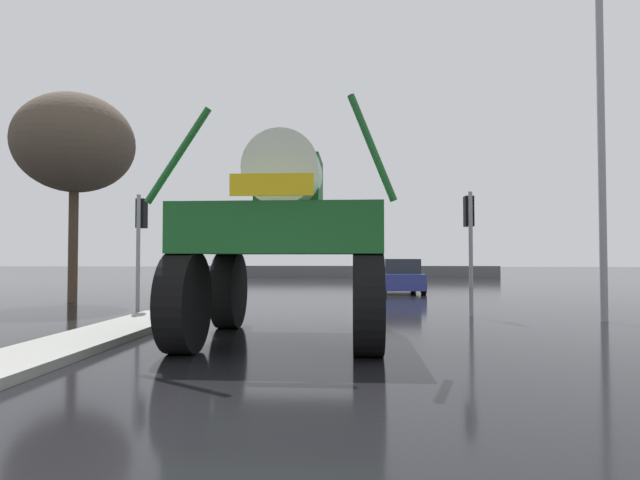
# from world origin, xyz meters

# --- Properties ---
(ground_plane) EXTENTS (120.00, 120.00, 0.00)m
(ground_plane) POSITION_xyz_m (0.00, 18.00, 0.00)
(ground_plane) COLOR black
(median_island) EXTENTS (1.41, 9.57, 0.15)m
(median_island) POSITION_xyz_m (-3.73, 4.01, 0.07)
(median_island) COLOR gray
(median_island) RESTS_ON ground
(oversize_sprayer) EXTENTS (4.21, 4.90, 4.30)m
(oversize_sprayer) POSITION_xyz_m (-0.05, 4.96, 1.99)
(oversize_sprayer) COLOR black
(oversize_sprayer) RESTS_ON ground
(sedan_ahead) EXTENTS (2.05, 4.18, 1.52)m
(sedan_ahead) POSITION_xyz_m (3.35, 18.80, 0.71)
(sedan_ahead) COLOR navy
(sedan_ahead) RESTS_ON ground
(traffic_signal_near_left) EXTENTS (0.24, 0.54, 3.38)m
(traffic_signal_near_left) POSITION_xyz_m (-4.83, 9.34, 2.46)
(traffic_signal_near_left) COLOR gray
(traffic_signal_near_left) RESTS_ON ground
(traffic_signal_near_right) EXTENTS (0.24, 0.54, 3.39)m
(traffic_signal_near_right) POSITION_xyz_m (4.44, 9.34, 2.47)
(traffic_signal_near_right) COLOR gray
(traffic_signal_near_right) RESTS_ON ground
(streetlight_near_right) EXTENTS (2.27, 0.24, 8.47)m
(streetlight_near_right) POSITION_xyz_m (7.68, 8.25, 4.73)
(streetlight_near_right) COLOR gray
(streetlight_near_right) RESTS_ON ground
(bare_tree_left) EXTENTS (4.18, 4.18, 7.49)m
(bare_tree_left) POSITION_xyz_m (-8.78, 12.87, 5.69)
(bare_tree_left) COLOR #473828
(bare_tree_left) RESTS_ON ground
(roadside_barrier) EXTENTS (24.79, 0.24, 0.90)m
(roadside_barrier) POSITION_xyz_m (0.00, 35.40, 0.45)
(roadside_barrier) COLOR #59595B
(roadside_barrier) RESTS_ON ground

